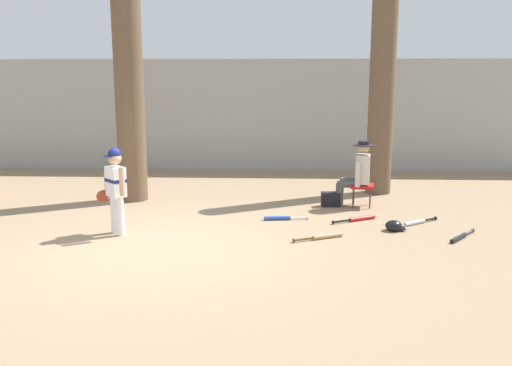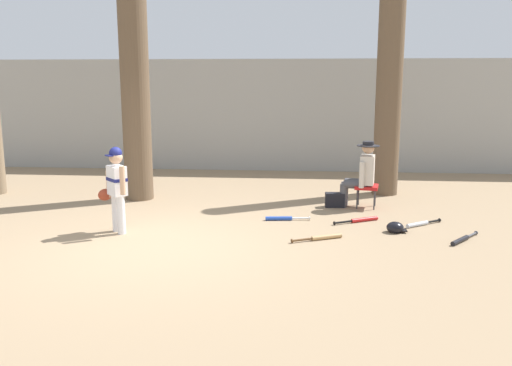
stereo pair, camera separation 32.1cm
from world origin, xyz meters
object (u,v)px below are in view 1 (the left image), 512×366
at_px(young_ballplayer, 115,185).
at_px(bat_wood_tan, 324,237).
at_px(bat_red_barrel, 359,219).
at_px(bat_blue_youth, 281,218).
at_px(tree_behind_spectator, 382,94).
at_px(seated_spectator, 357,172).
at_px(bat_aluminum_silver, 417,222).
at_px(batting_helmet_black, 394,226).
at_px(bat_black_composite, 460,237).
at_px(tree_near_player, 129,87).
at_px(handbag_beside_stool, 331,199).
at_px(folding_stool, 362,187).

height_order(young_ballplayer, bat_wood_tan, young_ballplayer).
bearing_deg(bat_red_barrel, bat_blue_youth, -179.40).
height_order(bat_wood_tan, bat_red_barrel, same).
distance_m(tree_behind_spectator, seated_spectator, 1.92).
height_order(bat_aluminum_silver, batting_helmet_black, batting_helmet_black).
distance_m(seated_spectator, bat_black_composite, 2.45).
xyz_separation_m(seated_spectator, bat_aluminum_silver, (0.81, -1.21, -0.61)).
height_order(bat_black_composite, batting_helmet_black, batting_helmet_black).
bearing_deg(tree_near_player, bat_aluminum_silver, -17.38).
height_order(tree_near_player, handbag_beside_stool, tree_near_player).
height_order(handbag_beside_stool, batting_helmet_black, handbag_beside_stool).
bearing_deg(bat_blue_youth, bat_wood_tan, -58.87).
bearing_deg(bat_black_composite, batting_helmet_black, 154.98).
bearing_deg(handbag_beside_stool, tree_near_player, 174.03).
bearing_deg(folding_stool, bat_aluminum_silver, -59.32).
relative_size(tree_near_player, bat_wood_tan, 6.87).
bearing_deg(folding_stool, young_ballplayer, -153.42).
bearing_deg(seated_spectator, folding_stool, -10.37).
bearing_deg(seated_spectator, tree_near_player, 175.17).
height_order(tree_near_player, young_ballplayer, tree_near_player).
bearing_deg(bat_aluminum_silver, bat_wood_tan, -150.53).
bearing_deg(seated_spectator, young_ballplayer, -152.64).
bearing_deg(bat_wood_tan, tree_behind_spectator, 67.80).
relative_size(tree_behind_spectator, handbag_beside_stool, 13.67).
height_order(seated_spectator, bat_aluminum_silver, seated_spectator).
xyz_separation_m(seated_spectator, bat_blue_youth, (-1.38, -1.06, -0.61)).
bearing_deg(folding_stool, batting_helmet_black, -80.94).
bearing_deg(bat_aluminum_silver, handbag_beside_stool, 137.21).
bearing_deg(bat_red_barrel, young_ballplayer, -165.96).
relative_size(handbag_beside_stool, bat_blue_youth, 0.46).
height_order(seated_spectator, batting_helmet_black, seated_spectator).
bearing_deg(handbag_beside_stool, batting_helmet_black, -62.69).
height_order(bat_blue_youth, bat_aluminum_silver, same).
height_order(young_ballplayer, seated_spectator, young_ballplayer).
bearing_deg(batting_helmet_black, tree_near_player, 156.55).
height_order(tree_near_player, seated_spectator, tree_near_player).
relative_size(tree_behind_spectator, folding_stool, 9.99).
bearing_deg(young_ballplayer, folding_stool, 26.58).
bearing_deg(seated_spectator, handbag_beside_stool, -175.68).
bearing_deg(bat_black_composite, bat_aluminum_silver, 117.12).
distance_m(tree_behind_spectator, folding_stool, 2.11).
xyz_separation_m(tree_behind_spectator, bat_blue_youth, (-1.98, -2.29, -1.95)).
distance_m(young_ballplayer, bat_black_composite, 5.10).
height_order(bat_red_barrel, batting_helmet_black, batting_helmet_black).
bearing_deg(folding_stool, handbag_beside_stool, -178.22).
distance_m(young_ballplayer, handbag_beside_stool, 3.93).
height_order(bat_black_composite, bat_red_barrel, same).
relative_size(bat_black_composite, bat_red_barrel, 0.85).
bearing_deg(tree_near_player, young_ballplayer, -80.77).
height_order(folding_stool, bat_wood_tan, folding_stool).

